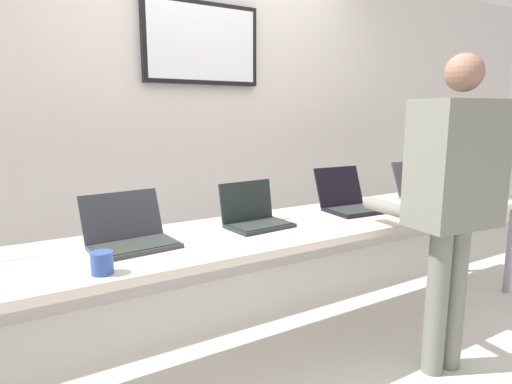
% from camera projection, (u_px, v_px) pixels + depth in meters
% --- Properties ---
extents(ground, '(8.00, 8.00, 0.04)m').
position_uv_depth(ground, '(294.00, 344.00, 2.60)').
color(ground, silver).
extents(back_wall, '(8.00, 0.11, 2.53)m').
position_uv_depth(back_wall, '(208.00, 120.00, 3.31)').
color(back_wall, silver).
rests_on(back_wall, ground).
extents(workbench, '(3.79, 0.70, 0.73)m').
position_uv_depth(workbench, '(296.00, 230.00, 2.47)').
color(workbench, beige).
rests_on(workbench, ground).
extents(equipment_box, '(0.39, 0.41, 0.37)m').
position_uv_depth(equipment_box, '(467.00, 170.00, 3.32)').
color(equipment_box, gray).
rests_on(equipment_box, workbench).
extents(laptop_station_1, '(0.40, 0.35, 0.24)m').
position_uv_depth(laptop_station_1, '(130.00, 234.00, 2.03)').
color(laptop_station_1, '#35373F').
rests_on(laptop_station_1, workbench).
extents(laptop_station_2, '(0.36, 0.29, 0.24)m').
position_uv_depth(laptop_station_2, '(255.00, 216.00, 2.39)').
color(laptop_station_2, '#1E2727').
rests_on(laptop_station_2, workbench).
extents(laptop_station_3, '(0.37, 0.38, 0.26)m').
position_uv_depth(laptop_station_3, '(349.00, 201.00, 2.78)').
color(laptop_station_3, black).
rests_on(laptop_station_3, workbench).
extents(laptop_station_4, '(0.36, 0.39, 0.26)m').
position_uv_depth(laptop_station_4, '(423.00, 191.00, 3.15)').
color(laptop_station_4, '#3D373C').
rests_on(laptop_station_4, workbench).
extents(person, '(0.49, 0.63, 1.61)m').
position_uv_depth(person, '(453.00, 187.00, 2.15)').
color(person, slate).
rests_on(person, ground).
extents(coffee_mug, '(0.09, 0.09, 0.09)m').
position_uv_depth(coffee_mug, '(102.00, 263.00, 1.67)').
color(coffee_mug, '#314FA0').
rests_on(coffee_mug, workbench).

